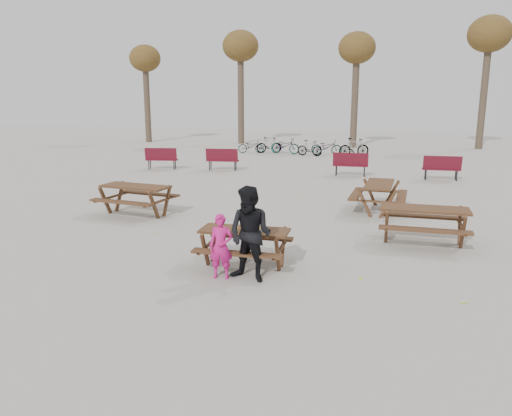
% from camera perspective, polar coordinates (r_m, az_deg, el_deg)
% --- Properties ---
extents(ground, '(80.00, 80.00, 0.00)m').
position_cam_1_polar(ground, '(10.39, -1.30, -6.59)').
color(ground, gray).
rests_on(ground, ground).
extents(main_picnic_table, '(1.80, 1.45, 0.78)m').
position_cam_1_polar(main_picnic_table, '(10.21, -1.32, -3.48)').
color(main_picnic_table, '#352313').
rests_on(main_picnic_table, ground).
extents(food_tray, '(0.18, 0.11, 0.03)m').
position_cam_1_polar(food_tray, '(10.03, 0.50, -2.55)').
color(food_tray, white).
rests_on(food_tray, main_picnic_table).
extents(bread_roll, '(0.14, 0.06, 0.05)m').
position_cam_1_polar(bread_roll, '(10.02, 0.50, -2.32)').
color(bread_roll, tan).
rests_on(bread_roll, food_tray).
extents(soda_bottle, '(0.07, 0.07, 0.17)m').
position_cam_1_polar(soda_bottle, '(10.02, -2.23, -2.25)').
color(soda_bottle, silver).
rests_on(soda_bottle, main_picnic_table).
extents(child, '(0.49, 0.36, 1.26)m').
position_cam_1_polar(child, '(9.54, -4.03, -4.42)').
color(child, '#C61873').
rests_on(child, ground).
extents(adult, '(1.03, 0.89, 1.81)m').
position_cam_1_polar(adult, '(9.32, -0.66, -3.02)').
color(adult, black).
rests_on(adult, ground).
extents(picnic_table_east, '(2.07, 1.70, 0.87)m').
position_cam_1_polar(picnic_table_east, '(12.42, 18.58, -1.93)').
color(picnic_table_east, '#352313').
rests_on(picnic_table_east, ground).
extents(picnic_table_north, '(2.25, 1.93, 0.87)m').
position_cam_1_polar(picnic_table_north, '(15.02, -13.55, 0.89)').
color(picnic_table_north, '#352313').
rests_on(picnic_table_north, ground).
extents(picnic_table_far, '(1.75, 2.11, 0.86)m').
position_cam_1_polar(picnic_table_far, '(15.49, 13.83, 1.20)').
color(picnic_table_far, '#352313').
rests_on(picnic_table_far, ground).
extents(park_bench_row, '(14.05, 1.11, 1.03)m').
position_cam_1_polar(park_bench_row, '(22.32, 3.70, 5.25)').
color(park_bench_row, maroon).
rests_on(park_bench_row, ground).
extents(bicycle_row, '(7.87, 1.97, 1.06)m').
position_cam_1_polar(bicycle_row, '(29.63, 5.27, 7.01)').
color(bicycle_row, black).
rests_on(bicycle_row, ground).
extents(tree_row, '(32.17, 3.52, 8.26)m').
position_cam_1_polar(tree_row, '(34.76, 11.32, 17.12)').
color(tree_row, '#382B21').
rests_on(tree_row, ground).
extents(fallen_leaves, '(11.00, 11.00, 0.01)m').
position_cam_1_polar(fallen_leaves, '(12.62, 3.81, -3.06)').
color(fallen_leaves, gold).
rests_on(fallen_leaves, ground).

